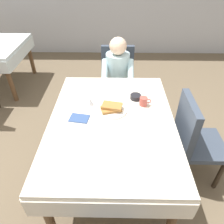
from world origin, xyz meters
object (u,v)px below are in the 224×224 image
plate_breakfast (112,110)px  spoon_near_edge (114,138)px  diner_person (118,73)px  syrup_pitcher (90,102)px  chair_right_side (193,137)px  breakfast_stack (111,107)px  bowl_butter (136,97)px  knife_right_of_plate (133,112)px  dining_table_main (112,126)px  fork_left_of_plate (92,111)px  cup_coffee (144,101)px  chair_diner (117,77)px

plate_breakfast → spoon_near_edge: plate_breakfast is taller
diner_person → syrup_pitcher: diner_person is taller
chair_right_side → spoon_near_edge: bearing=-72.6°
breakfast_stack → bowl_butter: bearing=40.9°
bowl_butter → plate_breakfast: bearing=-138.9°
breakfast_stack → knife_right_of_plate: breakfast_stack is taller
dining_table_main → bowl_butter: bearing=54.1°
bowl_butter → syrup_pitcher: (-0.45, -0.11, 0.02)m
syrup_pitcher → knife_right_of_plate: syrup_pitcher is taller
plate_breakfast → syrup_pitcher: size_ratio=3.50×
diner_person → knife_right_of_plate: 0.93m
fork_left_of_plate → spoon_near_edge: size_ratio=1.20×
chair_right_side → fork_left_of_plate: 0.99m
syrup_pitcher → spoon_near_edge: syrup_pitcher is taller
diner_person → bowl_butter: bearing=104.4°
diner_person → cup_coffee: size_ratio=9.91×
chair_right_side → syrup_pitcher: (-0.98, 0.21, 0.25)m
cup_coffee → spoon_near_edge: cup_coffee is taller
fork_left_of_plate → chair_diner: bearing=-18.7°
breakfast_stack → cup_coffee: bearing=18.1°
breakfast_stack → syrup_pitcher: bearing=155.7°
plate_breakfast → breakfast_stack: breakfast_stack is taller
chair_right_side → bowl_butter: bearing=-121.0°
dining_table_main → bowl_butter: bowl_butter is taller
chair_right_side → cup_coffee: size_ratio=8.23×
breakfast_stack → knife_right_of_plate: (0.20, -0.01, -0.04)m
chair_right_side → knife_right_of_plate: bearing=-100.0°
dining_table_main → fork_left_of_plate: 0.23m
chair_diner → breakfast_stack: 1.08m
plate_breakfast → breakfast_stack: bearing=-145.8°
knife_right_of_plate → chair_diner: bearing=7.1°
chair_diner → bowl_butter: bearing=101.8°
syrup_pitcher → spoon_near_edge: 0.51m
fork_left_of_plate → knife_right_of_plate: bearing=-95.9°
plate_breakfast → bowl_butter: 0.31m
chair_diner → breakfast_stack: (-0.06, -1.05, 0.25)m
chair_diner → fork_left_of_plate: bearing=77.2°
syrup_pitcher → spoon_near_edge: (0.23, -0.45, -0.04)m
diner_person → fork_left_of_plate: bearing=75.1°
chair_right_side → plate_breakfast: (-0.77, 0.12, 0.22)m
cup_coffee → bowl_butter: size_ratio=1.03×
cup_coffee → fork_left_of_plate: 0.50m
dining_table_main → fork_left_of_plate: fork_left_of_plate is taller
spoon_near_edge → bowl_butter: bearing=70.4°
dining_table_main → fork_left_of_plate: size_ratio=8.47×
fork_left_of_plate → syrup_pitcher: bearing=8.5°
dining_table_main → plate_breakfast: bearing=88.4°
plate_breakfast → knife_right_of_plate: plate_breakfast is taller
chair_diner → breakfast_stack: chair_diner is taller
breakfast_stack → fork_left_of_plate: breakfast_stack is taller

